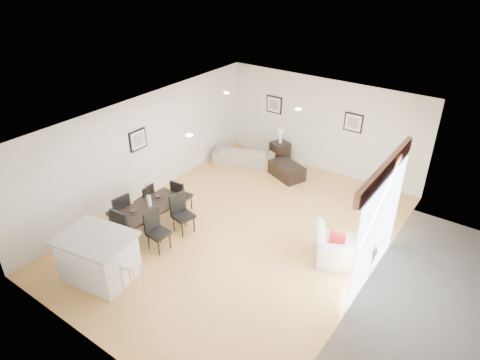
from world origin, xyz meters
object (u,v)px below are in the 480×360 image
Objects in this scene: kitchen_island at (98,257)px; dining_chair_head at (117,231)px; dining_chair_wfar at (146,199)px; dining_chair_enear at (155,228)px; dining_table at (150,209)px; dining_chair_foot at (180,195)px; bar_stool at (130,266)px; dining_chair_wnear at (120,211)px; coffee_table at (287,171)px; sofa at (245,155)px; armchair at (343,248)px; side_table at (280,152)px; dining_chair_efar at (181,211)px.

dining_chair_head is at bearing 103.84° from kitchen_island.
dining_chair_wfar is 0.90× the size of dining_chair_enear.
dining_chair_wfar is at bearing 57.19° from dining_chair_enear.
dining_table is 1.05× the size of kitchen_island.
dining_table is at bearing 49.01° from dining_chair_wfar.
dining_chair_head is at bearing 84.37° from dining_chair_foot.
dining_chair_head and kitchen_island have the same top height.
bar_stool is at bearing -9.44° from kitchen_island.
coffee_table is at bearing 166.82° from dining_chair_wnear.
dining_chair_enear is at bearing 77.83° from sofa.
dining_chair_head is (0.56, -1.38, 0.08)m from dining_chair_wfar.
coffee_table is at bearing 71.39° from kitchen_island.
dining_chair_foot is (0.01, 0.98, -0.11)m from dining_table.
armchair is 3.82m from coffee_table.
kitchen_island is (-3.76, -3.22, 0.12)m from armchair.
dining_chair_wfar is (-0.56, 0.40, -0.13)m from dining_table.
coffee_table is at bearing -47.28° from side_table.
bar_stool reaches higher than dining_table.
side_table is at bearing 96.13° from bar_stool.
dining_chair_head is 1.54× the size of side_table.
armchair is 1.18× the size of dining_chair_head.
dining_chair_enear is (1.11, 0.02, -0.03)m from dining_chair_wnear.
kitchen_island reaches higher than dining_table.
sofa is 4.58m from dining_chair_enear.
dining_table is 0.69m from dining_chair_enear.
dining_chair_foot is at bearing -89.16° from coffee_table.
dining_chair_enear is 1.34m from kitchen_island.
dining_chair_efar is (-0.00, 0.81, 0.02)m from dining_chair_enear.
bar_stool is at bearing 21.79° from armchair.
sofa is 3.14m from dining_chair_foot.
dining_chair_foot is at bearing 166.75° from dining_chair_wnear.
dining_chair_enear is at bearing 49.16° from dining_chair_wfar.
bar_stool is at bearing -83.87° from side_table.
dining_chair_enear is (1.12, -0.80, 0.05)m from dining_chair_wfar.
dining_chair_wnear reaches higher than dining_chair_foot.
armchair is at bearing 126.67° from sofa.
dining_chair_wnear reaches higher than dining_chair_wfar.
dining_chair_head reaches higher than dining_chair_wnear.
dining_chair_efar is (1.12, 0.01, 0.07)m from dining_chair_wfar.
dining_chair_efar is 2.25m from bar_stool.
dining_chair_wnear is 1.05× the size of dining_chair_enear.
armchair is 1.26× the size of dining_chair_enear.
bar_stool is at bearing 110.04° from dining_chair_foot.
bar_stool is at bearing -49.43° from dining_table.
dining_table is 2.14m from bar_stool.
dining_chair_wnear is (-0.31, -4.52, 0.27)m from sofa.
side_table is (0.58, 4.80, -0.28)m from dining_table.
dining_chair_enear reaches higher than dining_chair_wfar.
dining_chair_efar is at bearing 61.98° from dining_chair_head.
dining_chair_enear is 4.53m from coffee_table.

